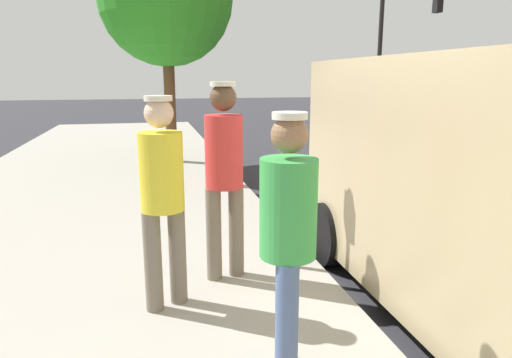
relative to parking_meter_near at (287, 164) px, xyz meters
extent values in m
plane|color=#2D2D33|center=(-1.35, 0.87, -1.18)|extent=(80.00, 80.00, 0.00)
cube|color=#9E998E|center=(2.15, 0.87, -1.11)|extent=(5.00, 32.00, 0.15)
cylinder|color=gray|center=(0.00, 0.00, -0.46)|extent=(0.07, 0.07, 1.15)
cube|color=#4C4C51|center=(0.00, 0.00, 0.26)|extent=(0.14, 0.18, 0.28)
sphere|color=#47474C|center=(0.00, 0.00, 0.43)|extent=(0.12, 0.12, 0.12)
cylinder|color=#726656|center=(1.28, 0.60, -0.62)|extent=(0.14, 0.14, 0.82)
cylinder|color=#726656|center=(1.08, 0.51, -0.62)|extent=(0.14, 0.14, 0.82)
cylinder|color=yellow|center=(1.18, 0.56, 0.09)|extent=(0.34, 0.34, 0.61)
sphere|color=beige|center=(1.18, 0.56, 0.54)|extent=(0.22, 0.22, 0.22)
cylinder|color=silver|center=(1.18, 0.56, 0.65)|extent=(0.21, 0.21, 0.04)
cylinder|color=#4C608C|center=(0.52, 1.73, -0.64)|extent=(0.14, 0.14, 0.79)
cylinder|color=#4C608C|center=(0.45, 1.52, -0.64)|extent=(0.14, 0.14, 0.79)
cylinder|color=green|center=(0.49, 1.62, 0.06)|extent=(0.34, 0.34, 0.59)
sphere|color=#8C6647|center=(0.49, 1.62, 0.49)|extent=(0.21, 0.21, 0.21)
cylinder|color=silver|center=(0.49, 1.62, 0.60)|extent=(0.20, 0.20, 0.04)
cylinder|color=#726656|center=(0.73, 0.13, -0.60)|extent=(0.14, 0.14, 0.87)
cylinder|color=#726656|center=(0.51, 0.09, -0.60)|extent=(0.14, 0.14, 0.87)
cylinder|color=red|center=(0.62, 0.11, 0.16)|extent=(0.34, 0.34, 0.65)
sphere|color=brown|center=(0.62, 0.11, 0.63)|extent=(0.23, 0.23, 0.23)
cylinder|color=silver|center=(0.62, 0.11, 0.75)|extent=(0.22, 0.22, 0.04)
cube|color=black|center=(-1.52, -0.67, 0.38)|extent=(1.84, 0.10, 0.88)
cylinder|color=black|center=(-0.57, -0.28, -0.84)|extent=(0.23, 0.68, 0.68)
cylinder|color=black|center=(-2.47, -0.26, -0.84)|extent=(0.23, 0.68, 0.68)
cylinder|color=black|center=(-6.96, -11.48, 1.42)|extent=(0.16, 0.16, 5.20)
cube|color=black|center=(-9.16, -11.48, 3.47)|extent=(0.24, 0.32, 0.80)
sphere|color=yellow|center=(-9.16, -11.65, 3.47)|extent=(0.17, 0.17, 0.17)
sphere|color=green|center=(-9.16, -11.65, 3.22)|extent=(0.17, 0.17, 0.17)
cylinder|color=brown|center=(0.77, -6.13, 0.20)|extent=(0.24, 0.24, 2.45)
cylinder|color=red|center=(0.10, -3.65, -0.68)|extent=(0.24, 0.24, 0.70)
sphere|color=red|center=(0.10, -3.65, -0.27)|extent=(0.20, 0.20, 0.20)
camera|label=1|loc=(1.26, 4.10, 0.81)|focal=32.20mm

